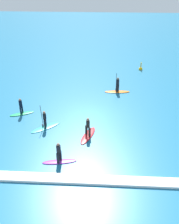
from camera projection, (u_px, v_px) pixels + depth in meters
name	position (u px, v px, depth m)	size (l,w,h in m)	color
ground_plane	(90.00, 116.00, 25.27)	(120.00, 120.00, 0.00)	#1E6B93
surfer_on_red_board	(88.00, 132.00, 22.22)	(1.58, 2.83, 1.83)	red
surfer_on_purple_board	(59.00, 157.00, 19.26)	(2.66, 0.98, 1.79)	purple
surfer_on_orange_board	(117.00, 89.00, 29.75)	(2.92, 0.86, 2.19)	orange
surfer_on_green_board	(21.00, 110.00, 25.41)	(2.43, 1.53, 1.73)	#23B266
surfer_on_teal_board	(45.00, 124.00, 23.32)	(2.69, 2.39, 2.25)	#33C6CC
marker_buoy	(141.00, 69.00, 36.01)	(0.51, 0.51, 1.22)	yellow
wave_crest	(83.00, 179.00, 17.85)	(19.38, 0.90, 0.18)	white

